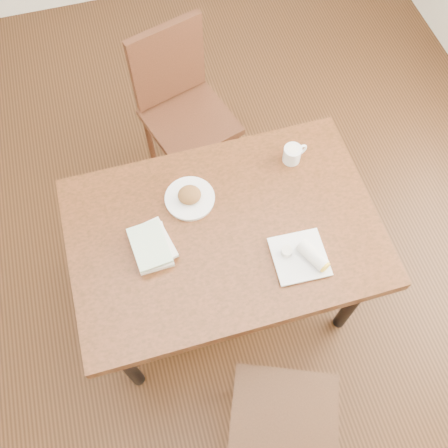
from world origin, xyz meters
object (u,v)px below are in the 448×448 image
object	(u,v)px
chair_near	(285,446)
coffee_mug	(293,154)
chair_far	(181,102)
plate_scone	(190,197)
plate_burrito	(303,256)
table	(224,238)
book_stack	(152,246)

from	to	relation	value
chair_near	coffee_mug	distance (m)	1.17
chair_far	plate_scone	size ratio (longest dim) A/B	4.53
coffee_mug	plate_burrito	world-z (taller)	coffee_mug
table	plate_scone	bearing A→B (deg)	119.60
table	chair_far	size ratio (longest dim) A/B	1.33
chair_far	plate_burrito	world-z (taller)	chair_far
chair_near	coffee_mug	size ratio (longest dim) A/B	8.30
table	coffee_mug	world-z (taller)	coffee_mug
chair_far	chair_near	bearing A→B (deg)	-90.55
table	book_stack	bearing A→B (deg)	-179.52
table	chair_far	distance (m)	0.89
chair_far	coffee_mug	bearing A→B (deg)	-59.65
table	book_stack	world-z (taller)	book_stack
chair_near	plate_burrito	distance (m)	0.71
coffee_mug	chair_far	bearing A→B (deg)	120.35
coffee_mug	book_stack	size ratio (longest dim) A/B	0.51
coffee_mug	book_stack	world-z (taller)	coffee_mug
chair_near	plate_burrito	xyz separation A→B (m)	(0.27, 0.62, 0.22)
table	plate_burrito	world-z (taller)	plate_burrito
plate_scone	plate_burrito	world-z (taller)	plate_burrito
chair_near	plate_burrito	size ratio (longest dim) A/B	4.34
chair_near	coffee_mug	xyz separation A→B (m)	(0.38, 1.08, 0.24)
book_stack	coffee_mug	bearing A→B (deg)	20.58
plate_scone	coffee_mug	world-z (taller)	coffee_mug
table	chair_far	world-z (taller)	chair_far
plate_scone	plate_burrito	xyz separation A→B (m)	(0.36, -0.38, 0.00)
book_stack	table	bearing A→B (deg)	0.48
plate_scone	plate_burrito	size ratio (longest dim) A/B	0.96
plate_scone	book_stack	distance (m)	0.27
chair_far	plate_burrito	distance (m)	1.14
plate_burrito	book_stack	size ratio (longest dim) A/B	0.98
plate_scone	plate_burrito	bearing A→B (deg)	-46.51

